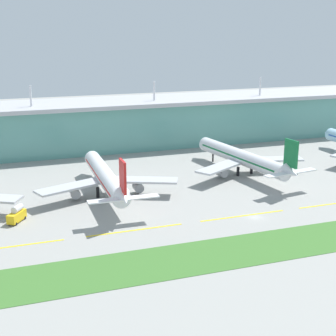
% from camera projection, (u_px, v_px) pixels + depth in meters
% --- Properties ---
extents(ground_plane, '(600.00, 600.00, 0.00)m').
position_uv_depth(ground_plane, '(255.00, 217.00, 152.27)').
color(ground_plane, gray).
extents(terminal_building, '(288.00, 34.00, 31.38)m').
position_uv_depth(terminal_building, '(151.00, 122.00, 244.20)').
color(terminal_building, '#5B9E93').
rests_on(terminal_building, ground).
extents(airliner_near_middle, '(48.79, 61.66, 18.90)m').
position_uv_depth(airliner_near_middle, '(106.00, 177.00, 170.28)').
color(airliner_near_middle, white).
rests_on(airliner_near_middle, ground).
extents(airliner_far_middle, '(48.27, 63.38, 18.90)m').
position_uv_depth(airliner_far_middle, '(243.00, 158.00, 195.57)').
color(airliner_far_middle, silver).
rests_on(airliner_far_middle, ground).
extents(taxiway_stripe_west, '(28.00, 0.70, 0.04)m').
position_uv_depth(taxiway_stripe_west, '(10.00, 247.00, 131.48)').
color(taxiway_stripe_west, yellow).
rests_on(taxiway_stripe_west, ground).
extents(taxiway_stripe_mid_west, '(28.00, 0.70, 0.04)m').
position_uv_depth(taxiway_stripe_mid_west, '(135.00, 230.00, 142.33)').
color(taxiway_stripe_mid_west, yellow).
rests_on(taxiway_stripe_mid_west, ground).
extents(taxiway_stripe_centre, '(28.00, 0.70, 0.04)m').
position_uv_depth(taxiway_stripe_centre, '(243.00, 216.00, 153.19)').
color(taxiway_stripe_centre, yellow).
rests_on(taxiway_stripe_centre, ground).
extents(taxiway_stripe_mid_east, '(28.00, 0.70, 0.04)m').
position_uv_depth(taxiway_stripe_mid_east, '(336.00, 203.00, 164.04)').
color(taxiway_stripe_mid_east, yellow).
rests_on(taxiway_stripe_mid_east, ground).
extents(grass_verge, '(300.00, 18.00, 0.10)m').
position_uv_depth(grass_verge, '(291.00, 242.00, 134.16)').
color(grass_verge, '#3D702D').
rests_on(grass_verge, ground).
extents(fuel_truck, '(6.12, 7.45, 4.95)m').
position_uv_depth(fuel_truck, '(17.00, 214.00, 148.01)').
color(fuel_truck, gold).
rests_on(fuel_truck, ground).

